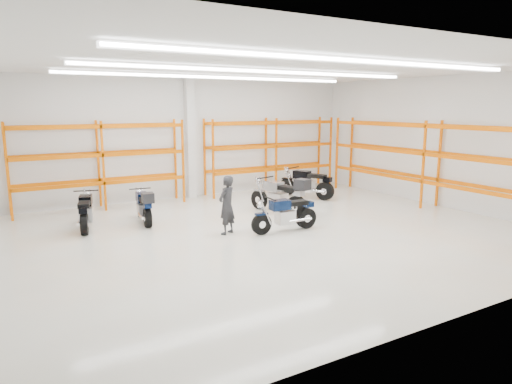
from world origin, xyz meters
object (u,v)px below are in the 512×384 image
motorcycle_main (287,215)px  motorcycle_back_b (144,207)px  structural_column (190,139)px  motorcycle_back_c (282,196)px  motorcycle_back_d (308,184)px  standing_man (227,205)px  motorcycle_back_a (86,213)px

motorcycle_main → motorcycle_back_b: size_ratio=1.00×
motorcycle_back_b → structural_column: bearing=48.0°
motorcycle_back_c → motorcycle_back_d: 2.88m
standing_man → motorcycle_back_d: bearing=-177.6°
motorcycle_back_a → motorcycle_back_c: motorcycle_back_c is taller
motorcycle_main → standing_man: standing_man is taller
motorcycle_main → motorcycle_back_c: 2.05m
motorcycle_main → motorcycle_back_a: 5.75m
motorcycle_back_a → motorcycle_back_b: motorcycle_back_b is taller
motorcycle_back_b → motorcycle_back_d: 6.58m
motorcycle_back_d → standing_man: size_ratio=1.35×
motorcycle_back_a → standing_man: 4.11m
motorcycle_main → standing_man: (-1.60, 0.58, 0.34)m
motorcycle_back_b → standing_man: standing_man is taller
motorcycle_back_b → standing_man: bearing=-54.2°
motorcycle_back_b → structural_column: size_ratio=0.46×
motorcycle_back_b → motorcycle_main: bearing=-41.3°
motorcycle_back_a → motorcycle_back_d: bearing=3.2°
standing_man → motorcycle_back_a: bearing=-65.4°
motorcycle_main → motorcycle_back_d: (3.31, 3.51, 0.06)m
motorcycle_back_c → motorcycle_back_d: size_ratio=1.10×
motorcycle_back_b → structural_column: (2.77, 3.08, 1.74)m
motorcycle_back_a → standing_man: (3.27, -2.46, 0.33)m
motorcycle_back_a → standing_man: size_ratio=1.27×
motorcycle_main → motorcycle_back_b: (-3.24, 2.85, 0.03)m
motorcycle_back_a → structural_column: size_ratio=0.46×
motorcycle_main → motorcycle_back_a: bearing=148.0°
motorcycle_back_a → motorcycle_back_b: (1.64, -0.20, 0.02)m
motorcycle_back_b → motorcycle_back_c: (4.24, -1.06, 0.09)m
motorcycle_main → structural_column: (-0.47, 5.93, 1.78)m
motorcycle_back_a → motorcycle_back_b: bearing=-6.9°
motorcycle_back_a → structural_column: bearing=33.2°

